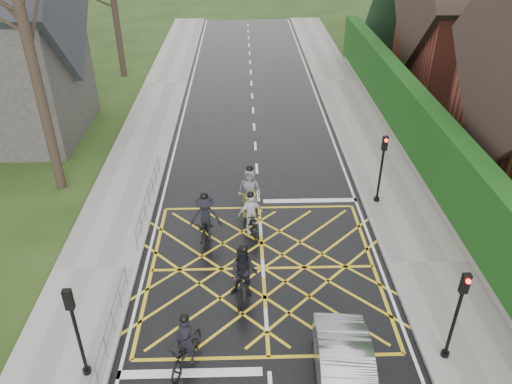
{
  "coord_description": "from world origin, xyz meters",
  "views": [
    {
      "loc": [
        -0.65,
        -13.91,
        11.72
      ],
      "look_at": [
        -0.16,
        3.18,
        1.3
      ],
      "focal_mm": 35.0,
      "sensor_mm": 36.0,
      "label": 1
    }
  ],
  "objects_px": {
    "cyclist_back": "(244,277)",
    "cyclist_rear": "(187,348)",
    "cyclist_lead": "(250,194)",
    "cyclist_front": "(251,218)",
    "car": "(346,377)",
    "cyclist_mid": "(206,223)"
  },
  "relations": [
    {
      "from": "cyclist_back",
      "to": "cyclist_rear",
      "type": "bearing_deg",
      "value": -109.21
    },
    {
      "from": "cyclist_lead",
      "to": "cyclist_front",
      "type": "bearing_deg",
      "value": -76.88
    },
    {
      "from": "cyclist_lead",
      "to": "car",
      "type": "relative_size",
      "value": 0.54
    },
    {
      "from": "car",
      "to": "cyclist_back",
      "type": "bearing_deg",
      "value": 127.14
    },
    {
      "from": "cyclist_lead",
      "to": "cyclist_rear",
      "type": "bearing_deg",
      "value": -90.39
    },
    {
      "from": "cyclist_mid",
      "to": "car",
      "type": "distance_m",
      "value": 8.23
    },
    {
      "from": "cyclist_rear",
      "to": "cyclist_mid",
      "type": "height_order",
      "value": "cyclist_mid"
    },
    {
      "from": "cyclist_mid",
      "to": "cyclist_front",
      "type": "height_order",
      "value": "cyclist_mid"
    },
    {
      "from": "cyclist_front",
      "to": "cyclist_lead",
      "type": "height_order",
      "value": "cyclist_lead"
    },
    {
      "from": "cyclist_back",
      "to": "car",
      "type": "distance_m",
      "value": 4.74
    },
    {
      "from": "cyclist_mid",
      "to": "cyclist_front",
      "type": "distance_m",
      "value": 1.78
    },
    {
      "from": "cyclist_rear",
      "to": "car",
      "type": "xyz_separation_m",
      "value": [
        4.31,
        -1.18,
        0.1
      ]
    },
    {
      "from": "cyclist_front",
      "to": "car",
      "type": "xyz_separation_m",
      "value": [
        2.37,
        -7.51,
        0.0
      ]
    },
    {
      "from": "cyclist_rear",
      "to": "car",
      "type": "height_order",
      "value": "cyclist_rear"
    },
    {
      "from": "car",
      "to": "cyclist_front",
      "type": "bearing_deg",
      "value": 110.56
    },
    {
      "from": "car",
      "to": "cyclist_lead",
      "type": "bearing_deg",
      "value": 107.41
    },
    {
      "from": "cyclist_front",
      "to": "cyclist_back",
      "type": "bearing_deg",
      "value": -112.58
    },
    {
      "from": "cyclist_rear",
      "to": "car",
      "type": "distance_m",
      "value": 4.47
    },
    {
      "from": "cyclist_rear",
      "to": "cyclist_lead",
      "type": "height_order",
      "value": "cyclist_lead"
    },
    {
      "from": "cyclist_mid",
      "to": "cyclist_lead",
      "type": "bearing_deg",
      "value": 51.1
    },
    {
      "from": "cyclist_back",
      "to": "car",
      "type": "height_order",
      "value": "cyclist_back"
    },
    {
      "from": "cyclist_rear",
      "to": "car",
      "type": "bearing_deg",
      "value": 4.92
    }
  ]
}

